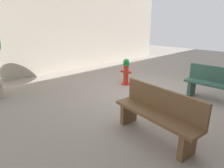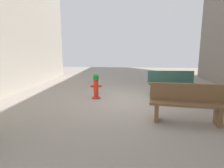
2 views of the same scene
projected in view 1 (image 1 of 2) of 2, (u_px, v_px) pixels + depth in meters
name	position (u px, v px, depth m)	size (l,w,h in m)	color
ground_plane	(148.00, 94.00, 5.92)	(23.40, 23.40, 0.00)	gray
fire_hydrant	(126.00, 72.00, 6.69)	(0.41, 0.38, 0.93)	red
bench_near	(219.00, 84.00, 5.21)	(1.78, 0.49, 0.95)	#33594C
bench_far	(157.00, 112.00, 3.55)	(1.83, 0.66, 0.95)	brown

